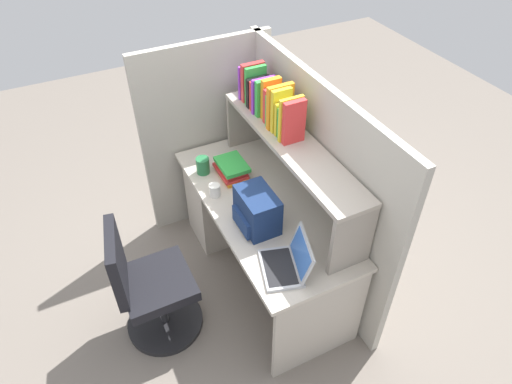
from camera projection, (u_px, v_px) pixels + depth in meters
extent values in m
plane|color=slate|center=(262.00, 272.00, 3.58)|extent=(8.00, 8.00, 0.00)
cube|color=beige|center=(263.00, 205.00, 3.11)|extent=(1.60, 0.70, 0.03)
cube|color=#B6AD9F|center=(231.00, 197.00, 3.72)|extent=(0.40, 0.64, 0.70)
cube|color=#B6AD9F|center=(319.00, 326.00, 2.83)|extent=(0.03, 0.64, 0.70)
cube|color=#B2ADA0|center=(311.00, 182.00, 3.20)|extent=(1.84, 0.05, 1.55)
cube|color=#B2ADA0|center=(208.00, 136.00, 3.63)|extent=(0.05, 1.06, 1.55)
cube|color=gray|center=(245.00, 119.00, 3.50)|extent=(0.03, 0.28, 0.42)
cube|color=gray|center=(352.00, 241.00, 2.56)|extent=(0.03, 0.28, 0.42)
cube|color=#AAA093|center=(292.00, 143.00, 2.88)|extent=(1.44, 0.28, 0.03)
cube|color=purple|center=(250.00, 81.00, 3.21)|extent=(0.03, 0.18, 0.24)
cube|color=red|center=(253.00, 82.00, 3.17)|extent=(0.04, 0.17, 0.27)
cube|color=green|center=(256.00, 85.00, 3.14)|extent=(0.03, 0.15, 0.27)
cube|color=black|center=(258.00, 92.00, 3.13)|extent=(0.04, 0.17, 0.21)
cube|color=red|center=(260.00, 95.00, 3.09)|extent=(0.04, 0.15, 0.21)
cube|color=purple|center=(263.00, 95.00, 3.05)|extent=(0.03, 0.17, 0.25)
cube|color=green|center=(266.00, 97.00, 3.02)|extent=(0.04, 0.15, 0.25)
cube|color=orange|center=(271.00, 98.00, 2.99)|extent=(0.04, 0.13, 0.28)
cube|color=red|center=(275.00, 105.00, 2.97)|extent=(0.04, 0.15, 0.24)
cube|color=green|center=(277.00, 109.00, 2.95)|extent=(0.02, 0.16, 0.22)
cube|color=orange|center=(280.00, 106.00, 2.90)|extent=(0.04, 0.18, 0.30)
cube|color=yellow|center=(281.00, 110.00, 2.87)|extent=(0.03, 0.13, 0.29)
cube|color=yellow|center=(285.00, 118.00, 2.86)|extent=(0.03, 0.13, 0.22)
cube|color=green|center=(289.00, 121.00, 2.85)|extent=(0.03, 0.15, 0.21)
cube|color=yellow|center=(291.00, 119.00, 2.79)|extent=(0.03, 0.16, 0.29)
cube|color=red|center=(294.00, 122.00, 2.77)|extent=(0.04, 0.15, 0.28)
cube|color=#B7BABF|center=(281.00, 268.00, 2.67)|extent=(0.36, 0.30, 0.02)
cube|color=black|center=(279.00, 267.00, 2.66)|extent=(0.31, 0.24, 0.00)
cube|color=#B7BABF|center=(302.00, 253.00, 2.61)|extent=(0.32, 0.15, 0.20)
cube|color=#3F72CC|center=(300.00, 253.00, 2.61)|extent=(0.28, 0.13, 0.16)
cube|color=navy|center=(257.00, 210.00, 2.87)|extent=(0.30, 0.20, 0.26)
cube|color=navy|center=(242.00, 222.00, 2.87)|extent=(0.22, 0.04, 0.12)
cube|color=silver|center=(249.00, 192.00, 3.16)|extent=(0.10, 0.12, 0.03)
cylinder|color=white|center=(215.00, 190.00, 3.13)|extent=(0.08, 0.08, 0.09)
cylinder|color=#26723F|center=(203.00, 166.00, 3.31)|extent=(0.10, 0.10, 0.12)
cube|color=orange|center=(231.00, 174.00, 3.32)|extent=(0.26, 0.16, 0.02)
cube|color=red|center=(231.00, 171.00, 3.31)|extent=(0.26, 0.18, 0.02)
cube|color=red|center=(231.00, 168.00, 3.29)|extent=(0.22, 0.15, 0.03)
cube|color=green|center=(232.00, 164.00, 3.27)|extent=(0.25, 0.19, 0.03)
cylinder|color=black|center=(166.00, 321.00, 3.23)|extent=(0.52, 0.52, 0.04)
cylinder|color=#262628|center=(161.00, 302.00, 3.08)|extent=(0.05, 0.05, 0.41)
cube|color=black|center=(157.00, 283.00, 2.95)|extent=(0.44, 0.44, 0.08)
cube|color=black|center=(117.00, 263.00, 2.74)|extent=(0.40, 0.14, 0.44)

